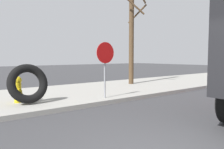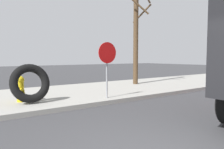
# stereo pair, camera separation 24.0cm
# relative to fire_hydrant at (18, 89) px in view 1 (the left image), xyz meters

# --- Properties ---
(sidewalk_curb) EXTENTS (36.00, 5.00, 0.15)m
(sidewalk_curb) POSITION_rel_fire_hydrant_xyz_m (0.47, 0.95, -0.54)
(sidewalk_curb) COLOR #99968E
(sidewalk_curb) RESTS_ON ground
(fire_hydrant) EXTENTS (0.26, 0.60, 0.87)m
(fire_hydrant) POSITION_rel_fire_hydrant_xyz_m (0.00, 0.00, 0.00)
(fire_hydrant) COLOR yellow
(fire_hydrant) RESTS_ON sidewalk_curb
(loose_tire) EXTENTS (1.29, 0.62, 1.30)m
(loose_tire) POSITION_rel_fire_hydrant_xyz_m (0.20, -0.41, 0.19)
(loose_tire) COLOR black
(loose_tire) RESTS_ON sidewalk_curb
(stop_sign) EXTENTS (0.76, 0.08, 2.03)m
(stop_sign) POSITION_rel_fire_hydrant_xyz_m (2.74, -1.12, 0.94)
(stop_sign) COLOR gray
(stop_sign) RESTS_ON sidewalk_curb
(bare_tree) EXTENTS (1.58, 1.57, 6.49)m
(bare_tree) POSITION_rel_fire_hydrant_xyz_m (6.54, 1.50, 2.67)
(bare_tree) COLOR #4C3823
(bare_tree) RESTS_ON sidewalk_curb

